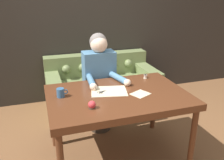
# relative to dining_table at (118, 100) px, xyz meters

# --- Properties ---
(ground_plane) EXTENTS (16.00, 16.00, 0.00)m
(ground_plane) POSITION_rel_dining_table_xyz_m (-0.06, -0.04, -0.70)
(ground_plane) COLOR brown
(wall_back) EXTENTS (8.00, 0.06, 2.60)m
(wall_back) POSITION_rel_dining_table_xyz_m (-0.06, 1.75, 0.60)
(wall_back) COLOR #2D2823
(wall_back) RESTS_ON ground_plane
(dining_table) EXTENTS (1.42, 0.96, 0.77)m
(dining_table) POSITION_rel_dining_table_xyz_m (0.00, 0.00, 0.00)
(dining_table) COLOR #562D19
(dining_table) RESTS_ON ground_plane
(couch) EXTENTS (1.70, 0.88, 0.79)m
(couch) POSITION_rel_dining_table_xyz_m (0.18, 1.30, -0.41)
(couch) COLOR olive
(couch) RESTS_ON ground_plane
(person) EXTENTS (0.47, 0.63, 1.29)m
(person) POSITION_rel_dining_table_xyz_m (-0.03, 0.61, -0.04)
(person) COLOR #33281E
(person) RESTS_ON ground_plane
(pattern_paper_main) EXTENTS (0.42, 0.36, 0.00)m
(pattern_paper_main) POSITION_rel_dining_table_xyz_m (-0.07, 0.09, 0.07)
(pattern_paper_main) COLOR beige
(pattern_paper_main) RESTS_ON dining_table
(pattern_paper_offcut) EXTENTS (0.22, 0.21, 0.00)m
(pattern_paper_offcut) POSITION_rel_dining_table_xyz_m (0.22, -0.08, 0.07)
(pattern_paper_offcut) COLOR beige
(pattern_paper_offcut) RESTS_ON dining_table
(scissors) EXTENTS (0.20, 0.14, 0.01)m
(scissors) POSITION_rel_dining_table_xyz_m (-0.13, 0.09, 0.07)
(scissors) COLOR silver
(scissors) RESTS_ON dining_table
(mug) EXTENTS (0.11, 0.08, 0.09)m
(mug) POSITION_rel_dining_table_xyz_m (-0.56, 0.10, 0.12)
(mug) COLOR #335B84
(mug) RESTS_ON dining_table
(thread_spool) EXTENTS (0.04, 0.04, 0.05)m
(thread_spool) POSITION_rel_dining_table_xyz_m (0.46, 0.33, 0.09)
(thread_spool) COLOR beige
(thread_spool) RESTS_ON dining_table
(pin_cushion) EXTENTS (0.07, 0.07, 0.07)m
(pin_cushion) POSITION_rel_dining_table_xyz_m (-0.33, -0.23, 0.10)
(pin_cushion) COLOR #4C3828
(pin_cushion) RESTS_ON dining_table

